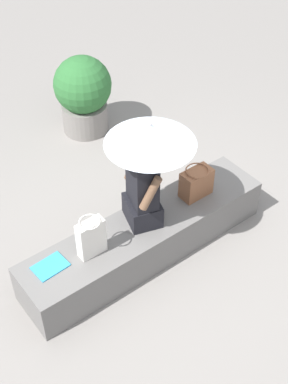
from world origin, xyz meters
The scene contains 8 objects.
ground_plane centered at (0.00, 0.00, 0.00)m, with size 14.00×14.00×0.00m, color gray.
stone_bench centered at (0.00, 0.00, 0.20)m, with size 2.46×0.54×0.41m, color slate.
person_seated centered at (0.01, 0.05, 0.80)m, with size 0.37×0.51×0.90m.
parasol centered at (0.10, 0.07, 1.30)m, with size 0.77×0.77×1.01m.
handbag_black centered at (0.61, 0.01, 0.56)m, with size 0.30×0.22×0.30m.
tote_bag_canvas centered at (-0.58, -0.01, 0.59)m, with size 0.24×0.18×0.38m.
magazine centered at (-0.94, 0.07, 0.41)m, with size 0.28×0.20×0.01m, color #339ED1.
planter_near centered at (0.66, 2.05, 0.51)m, with size 0.68×0.68×0.96m.
Camera 1 is at (-2.07, -2.67, 3.84)m, focal length 49.96 mm.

